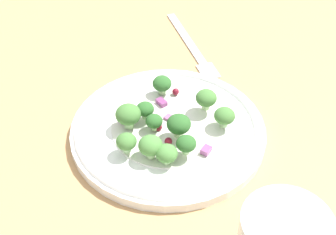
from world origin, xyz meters
The scene contains 22 objects.
ground_plane centered at (0.00, 0.00, -1.00)cm, with size 180.00×180.00×2.00cm, color tan.
plate centered at (-2.10, 1.28, 0.86)cm, with size 23.14×23.14×1.70cm.
dressing_pool centered at (-2.10, 1.28, 1.30)cm, with size 13.42×13.42×0.20cm, color white.
broccoli_floret_0 centered at (1.48, 6.22, 2.95)cm, with size 2.43×2.43×2.46cm.
broccoli_floret_1 centered at (-3.81, 1.80, 2.81)cm, with size 2.00×2.00×2.03cm.
broccoli_floret_2 centered at (-6.91, -1.11, 3.12)cm, with size 2.67×2.67×2.71cm.
broccoli_floret_3 centered at (-3.41, 3.83, 3.11)cm, with size 2.13×2.13×2.16cm.
broccoli_floret_4 centered at (-6.20, -2.89, 2.75)cm, with size 2.41×2.41×2.44cm.
broccoli_floret_5 centered at (2.51, -3.35, 3.12)cm, with size 2.46×2.46×2.49cm.
broccoli_floret_6 centered at (-2.63, -1.05, 3.50)cm, with size 2.76×2.76×2.79cm.
broccoli_floret_7 centered at (-4.01, -3.64, 3.28)cm, with size 2.22×2.22×2.24cm.
broccoli_floret_8 centered at (2.96, 0.00, 3.51)cm, with size 2.55×2.55×2.59cm.
broccoli_floret_9 centered at (-5.65, 4.19, 3.37)cm, with size 2.97×2.97×3.01cm.
broccoli_floret_10 centered at (-8.41, 1.16, 3.09)cm, with size 2.29×2.29×2.32cm.
cranberry_0 centered at (-3.37, 1.66, 1.72)cm, with size 0.98×0.98×0.98cm, color maroon.
cranberry_1 centered at (2.58, 4.87, 1.89)cm, with size 0.88×0.88×0.88cm, color maroon.
cranberry_2 centered at (-4.37, -1.21, 2.15)cm, with size 0.89×0.89×0.89cm, color maroon.
onion_bit_0 centered at (-1.14, 1.90, 1.47)cm, with size 0.94×1.38×0.54cm, color #A35B93.
onion_bit_1 centered at (-5.25, 5.40, 1.79)cm, with size 1.19×1.38×0.38cm, color #A35B93.
onion_bit_2 centered at (0.40, 4.71, 1.72)cm, with size 0.87×1.40×0.56cm, color #843D75.
onion_bit_3 centered at (-2.02, -4.82, 1.83)cm, with size 1.21×0.91×0.57cm, color #934C84.
fork centered at (13.26, 12.29, 0.25)cm, with size 9.46×17.63×0.50cm.
Camera 1 is at (-28.83, -27.33, 38.01)cm, focal length 48.43 mm.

